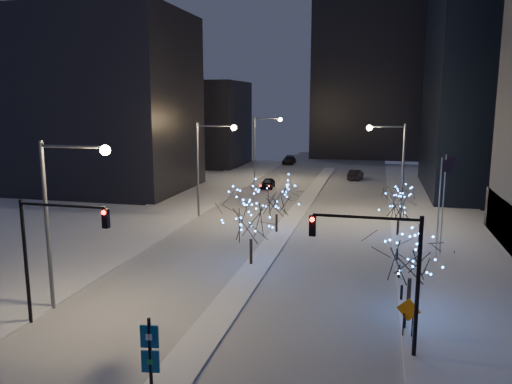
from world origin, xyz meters
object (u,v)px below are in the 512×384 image
(street_lamp_east, at_px, (394,159))
(holiday_tree_median_near, at_px, (251,216))
(wayfinding_sign, at_px, (150,356))
(car_far, at_px, (289,160))
(car_mid, at_px, (356,175))
(street_lamp_w_mid, at_px, (207,157))
(traffic_signal_east, at_px, (385,261))
(holiday_tree_plaza_near, at_px, (411,254))
(construction_sign, at_px, (408,313))
(car_near, at_px, (268,183))
(traffic_signal_west, at_px, (49,242))
(street_lamp_w_far, at_px, (261,140))
(holiday_tree_plaza_far, at_px, (399,204))
(holiday_tree_median_far, at_px, (277,197))
(street_lamp_w_near, at_px, (62,203))

(street_lamp_east, height_order, holiday_tree_median_near, street_lamp_east)
(street_lamp_east, distance_m, wayfinding_sign, 37.55)
(street_lamp_east, distance_m, car_far, 49.07)
(car_mid, xyz_separation_m, holiday_tree_median_near, (-5.68, -45.07, 3.08))
(street_lamp_w_mid, height_order, traffic_signal_east, street_lamp_w_mid)
(holiday_tree_plaza_near, bearing_deg, wayfinding_sign, -130.31)
(construction_sign, bearing_deg, car_near, 129.06)
(car_near, bearing_deg, traffic_signal_west, -95.43)
(traffic_signal_west, distance_m, car_mid, 59.28)
(wayfinding_sign, bearing_deg, traffic_signal_east, 30.15)
(street_lamp_w_far, xyz_separation_m, holiday_tree_median_near, (8.44, -39.52, -2.63))
(street_lamp_w_mid, relative_size, street_lamp_w_far, 1.00)
(car_near, bearing_deg, holiday_tree_plaza_far, -55.95)
(street_lamp_east, distance_m, holiday_tree_plaza_far, 7.18)
(car_near, bearing_deg, wayfinding_sign, -85.74)
(car_far, xyz_separation_m, holiday_tree_median_far, (8.10, -52.81, 2.64))
(car_near, height_order, wayfinding_sign, wayfinding_sign)
(holiday_tree_median_near, distance_m, holiday_tree_plaza_far, 15.71)
(holiday_tree_median_far, xyz_separation_m, holiday_tree_plaza_near, (11.00, -16.04, 0.21))
(street_lamp_w_near, height_order, street_lamp_w_far, same)
(car_far, xyz_separation_m, holiday_tree_median_near, (8.10, -62.53, 3.08))
(street_lamp_east, xyz_separation_m, holiday_tree_plaza_near, (0.42, -23.84, -2.81))
(holiday_tree_median_far, bearing_deg, street_lamp_w_near, -112.67)
(street_lamp_w_near, xyz_separation_m, car_near, (2.34, 44.20, -5.77))
(holiday_tree_median_near, bearing_deg, street_lamp_east, 58.87)
(car_mid, bearing_deg, holiday_tree_plaza_near, 105.57)
(street_lamp_w_far, relative_size, holiday_tree_median_far, 1.77)
(street_lamp_w_near, height_order, holiday_tree_plaza_near, street_lamp_w_near)
(traffic_signal_west, bearing_deg, traffic_signal_east, 3.29)
(street_lamp_w_far, bearing_deg, car_far, 89.15)
(holiday_tree_median_far, bearing_deg, construction_sign, -60.66)
(car_mid, relative_size, holiday_tree_median_near, 0.77)
(traffic_signal_west, xyz_separation_m, holiday_tree_plaza_near, (18.94, 6.17, -1.12))
(street_lamp_east, relative_size, construction_sign, 4.82)
(street_lamp_w_far, relative_size, traffic_signal_west, 1.43)
(street_lamp_east, xyz_separation_m, holiday_tree_plaza_far, (0.42, -6.32, -3.37))
(street_lamp_w_near, relative_size, street_lamp_east, 1.00)
(street_lamp_east, xyz_separation_m, holiday_tree_median_near, (-10.58, -17.52, -2.58))
(street_lamp_w_near, xyz_separation_m, car_far, (0.34, 73.01, -5.72))
(traffic_signal_east, relative_size, holiday_tree_median_far, 1.24)
(street_lamp_w_far, bearing_deg, car_near, -68.00)
(holiday_tree_median_far, bearing_deg, car_mid, 80.86)
(traffic_signal_east, distance_m, car_near, 47.97)
(street_lamp_w_far, relative_size, car_far, 1.85)
(street_lamp_east, relative_size, traffic_signal_west, 1.43)
(traffic_signal_east, distance_m, holiday_tree_median_far, 23.25)
(traffic_signal_west, bearing_deg, street_lamp_east, 58.31)
(car_near, distance_m, car_far, 28.88)
(street_lamp_w_far, bearing_deg, holiday_tree_plaza_near, -67.02)
(traffic_signal_west, height_order, wayfinding_sign, traffic_signal_west)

